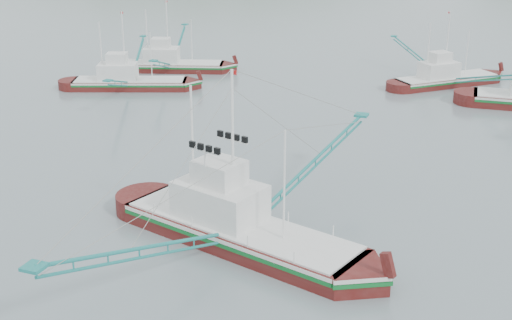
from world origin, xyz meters
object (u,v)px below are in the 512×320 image
(main_boat, at_px, (238,210))
(bg_boat_extra, at_px, (171,56))
(bg_boat_left, at_px, (128,73))
(bg_boat_far, at_px, (447,69))

(main_boat, xyz_separation_m, bg_boat_extra, (-24.61, 38.55, -0.47))
(bg_boat_left, bearing_deg, bg_boat_extra, 66.54)
(bg_boat_far, height_order, bg_boat_extra, bg_boat_extra)
(bg_boat_left, distance_m, bg_boat_extra, 9.08)
(bg_boat_left, height_order, bg_boat_extra, same)
(bg_boat_far, bearing_deg, main_boat, -142.95)
(bg_boat_left, xyz_separation_m, bg_boat_extra, (0.37, 9.08, -0.05))
(main_boat, relative_size, bg_boat_left, 1.30)
(bg_boat_left, distance_m, bg_boat_far, 34.59)
(main_boat, bearing_deg, bg_boat_extra, 138.69)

